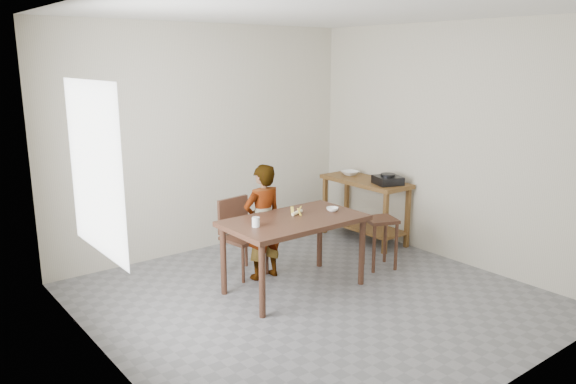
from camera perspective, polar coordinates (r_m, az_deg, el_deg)
floor at (r=5.62m, az=2.56°, el=-10.92°), size 4.00×4.00×0.04m
ceiling at (r=5.14m, az=2.89°, el=18.13°), size 4.00×4.00×0.04m
wall_back at (r=6.85m, az=-8.41°, el=5.33°), size 4.00×0.04×2.70m
wall_front at (r=3.94m, az=22.21°, el=-1.47°), size 4.00×0.04×2.70m
wall_left at (r=4.21m, az=-18.65°, el=-0.28°), size 0.04×4.00×2.70m
wall_right at (r=6.69m, az=16.01°, el=4.76°), size 0.04×4.00×2.70m
window_pane at (r=4.38m, az=-19.06°, el=2.21°), size 0.02×1.10×1.30m
dining_table at (r=5.69m, az=0.62°, el=-6.32°), size 1.40×0.80×0.75m
prep_counter at (r=7.28m, az=7.79°, el=-1.80°), size 0.50×1.20×0.80m
child at (r=5.92m, az=-2.57°, el=-3.07°), size 0.46×0.31×1.24m
dining_chair at (r=6.07m, az=-4.46°, el=-4.67°), size 0.45×0.45×0.83m
stool at (r=6.38m, az=9.30°, el=-5.11°), size 0.42×0.42×0.57m
glass_tumbler at (r=5.29m, az=-3.29°, el=-3.06°), size 0.08×0.08×0.09m
small_bowl at (r=5.84m, az=4.53°, el=-1.76°), size 0.16×0.16×0.04m
banana at (r=5.69m, az=0.92°, el=-2.05°), size 0.18×0.15×0.06m
serving_bowl at (r=7.43m, az=6.33°, el=1.94°), size 0.23×0.23×0.06m
gas_burner at (r=6.95m, az=10.10°, el=1.19°), size 0.38×0.38×0.10m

